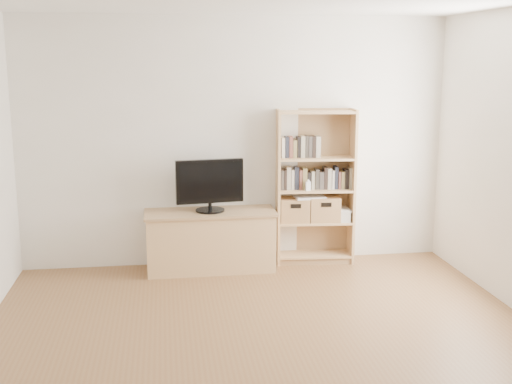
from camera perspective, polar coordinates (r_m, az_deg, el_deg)
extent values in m
cube|color=brown|center=(4.75, 1.82, -15.30)|extent=(4.50, 5.00, 0.01)
cube|color=silver|center=(6.76, -1.81, 4.44)|extent=(4.50, 0.02, 2.60)
cube|color=silver|center=(2.02, 14.92, -13.91)|extent=(4.50, 0.02, 2.60)
cube|color=tan|center=(6.70, -4.06, -4.41)|extent=(1.31, 0.50, 0.60)
cube|color=tan|center=(6.84, 5.28, 0.44)|extent=(0.84, 0.35, 1.65)
cube|color=black|center=(6.56, -4.14, 0.62)|extent=(0.70, 0.14, 0.54)
cube|color=#433D3A|center=(6.84, 5.27, 1.14)|extent=(0.75, 0.23, 0.20)
cube|color=#433D3A|center=(6.76, 3.79, 3.89)|extent=(0.36, 0.16, 0.19)
cube|color=white|center=(6.73, 4.64, 0.52)|extent=(0.05, 0.04, 0.10)
cube|color=#AE7E4E|center=(6.85, 3.44, -1.56)|extent=(0.33, 0.28, 0.25)
cube|color=#AE7E4E|center=(6.90, 6.08, -1.47)|extent=(0.34, 0.29, 0.26)
cube|color=white|center=(6.83, 4.77, -0.43)|extent=(0.33, 0.24, 0.02)
cube|color=beige|center=(6.95, 7.55, -2.05)|extent=(0.19, 0.26, 0.11)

